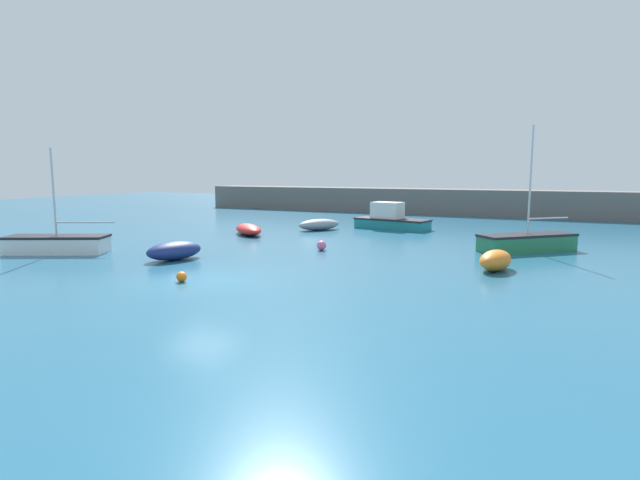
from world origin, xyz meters
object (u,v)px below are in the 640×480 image
(fishing_dinghy_green, at_px, (496,260))
(rowboat_blue_near, at_px, (319,225))
(sailboat_tall_mast, at_px, (527,242))
(rowboat_white_midwater, at_px, (174,251))
(mooring_buoy_orange, at_px, (182,277))
(cabin_cruiser_white, at_px, (390,219))
(open_tender_yellow, at_px, (248,229))
(mooring_buoy_pink, at_px, (321,245))
(sailboat_twin_hulled, at_px, (57,244))

(fishing_dinghy_green, relative_size, rowboat_blue_near, 0.71)
(sailboat_tall_mast, xyz_separation_m, rowboat_white_midwater, (-14.18, -9.44, -0.05))
(sailboat_tall_mast, xyz_separation_m, mooring_buoy_orange, (-10.82, -12.87, -0.28))
(rowboat_blue_near, bearing_deg, cabin_cruiser_white, -21.17)
(open_tender_yellow, bearing_deg, mooring_buoy_pink, 14.08)
(rowboat_blue_near, relative_size, mooring_buoy_pink, 6.56)
(fishing_dinghy_green, distance_m, sailboat_tall_mast, 5.89)
(fishing_dinghy_green, height_order, mooring_buoy_orange, fishing_dinghy_green)
(rowboat_blue_near, xyz_separation_m, mooring_buoy_orange, (2.43, -16.60, -0.19))
(fishing_dinghy_green, xyz_separation_m, rowboat_white_midwater, (-13.33, -3.61, -0.00))
(cabin_cruiser_white, xyz_separation_m, mooring_buoy_orange, (-1.71, -19.40, -0.47))
(rowboat_blue_near, distance_m, rowboat_white_midwater, 13.21)
(cabin_cruiser_white, xyz_separation_m, sailboat_twin_hulled, (-11.46, -16.99, -0.20))
(fishing_dinghy_green, bearing_deg, open_tender_yellow, -97.43)
(fishing_dinghy_green, relative_size, open_tender_yellow, 0.64)
(mooring_buoy_pink, bearing_deg, sailboat_twin_hulled, -150.48)
(rowboat_blue_near, height_order, sailboat_twin_hulled, sailboat_twin_hulled)
(rowboat_blue_near, distance_m, mooring_buoy_pink, 8.77)
(sailboat_twin_hulled, xyz_separation_m, mooring_buoy_orange, (9.75, -2.41, -0.27))
(rowboat_white_midwater, bearing_deg, rowboat_blue_near, -165.41)
(mooring_buoy_orange, bearing_deg, open_tender_yellow, 113.38)
(rowboat_white_midwater, bearing_deg, open_tender_yellow, -148.76)
(sailboat_tall_mast, relative_size, rowboat_white_midwater, 2.12)
(rowboat_white_midwater, distance_m, mooring_buoy_pink, 7.17)
(open_tender_yellow, xyz_separation_m, rowboat_white_midwater, (2.02, -9.02, 0.08))
(open_tender_yellow, bearing_deg, fishing_dinghy_green, 23.14)
(open_tender_yellow, height_order, mooring_buoy_orange, open_tender_yellow)
(open_tender_yellow, distance_m, sailboat_twin_hulled, 10.95)
(mooring_buoy_orange, bearing_deg, sailboat_twin_hulled, 166.13)
(fishing_dinghy_green, height_order, open_tender_yellow, fishing_dinghy_green)
(sailboat_tall_mast, distance_m, mooring_buoy_pink, 10.24)
(fishing_dinghy_green, bearing_deg, mooring_buoy_pink, -89.33)
(fishing_dinghy_green, xyz_separation_m, open_tender_yellow, (-15.34, 5.42, -0.08))
(open_tender_yellow, distance_m, mooring_buoy_pink, 7.77)
(sailboat_twin_hulled, bearing_deg, mooring_buoy_orange, 140.05)
(rowboat_blue_near, bearing_deg, fishing_dinghy_green, -92.85)
(mooring_buoy_orange, bearing_deg, fishing_dinghy_green, 35.23)
(sailboat_twin_hulled, bearing_deg, rowboat_blue_near, -143.34)
(rowboat_blue_near, height_order, mooring_buoy_orange, rowboat_blue_near)
(cabin_cruiser_white, distance_m, sailboat_tall_mast, 11.21)
(rowboat_blue_near, relative_size, cabin_cruiser_white, 0.59)
(sailboat_tall_mast, height_order, mooring_buoy_orange, sailboat_tall_mast)
(fishing_dinghy_green, distance_m, rowboat_blue_near, 15.66)
(rowboat_blue_near, distance_m, mooring_buoy_orange, 16.78)
(cabin_cruiser_white, xyz_separation_m, rowboat_white_midwater, (-5.07, -15.97, -0.25))
(rowboat_white_midwater, bearing_deg, mooring_buoy_pink, 156.48)
(fishing_dinghy_green, bearing_deg, rowboat_white_midwater, -62.85)
(mooring_buoy_pink, bearing_deg, cabin_cruiser_white, 88.59)
(sailboat_twin_hulled, xyz_separation_m, mooring_buoy_pink, (11.19, 6.34, -0.21))
(cabin_cruiser_white, bearing_deg, rowboat_blue_near, -135.98)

